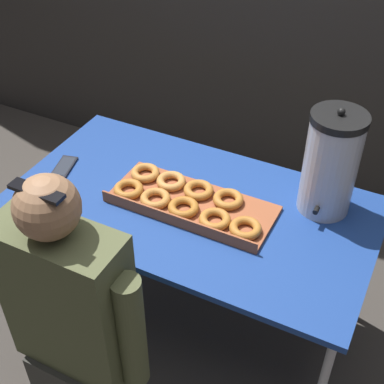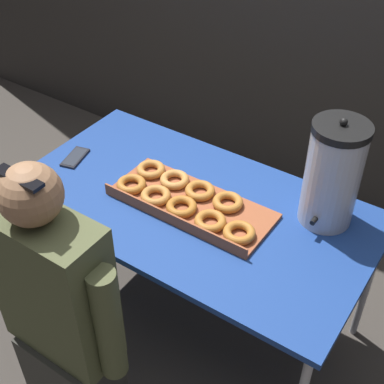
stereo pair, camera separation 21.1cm
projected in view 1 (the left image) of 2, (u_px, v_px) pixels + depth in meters
ground_plane at (192, 316)px, 2.60m from camera, size 12.00×12.00×0.00m
folding_table at (192, 211)px, 2.17m from camera, size 1.46×0.80×0.72m
donut_box at (187, 201)px, 2.12m from camera, size 0.68×0.30×0.05m
coffee_urn at (331, 164)px, 2.00m from camera, size 0.21×0.24×0.45m
cell_phone at (64, 167)px, 2.33m from camera, size 0.11×0.17×0.01m
person_seated at (74, 327)px, 1.85m from camera, size 0.58×0.24×1.23m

